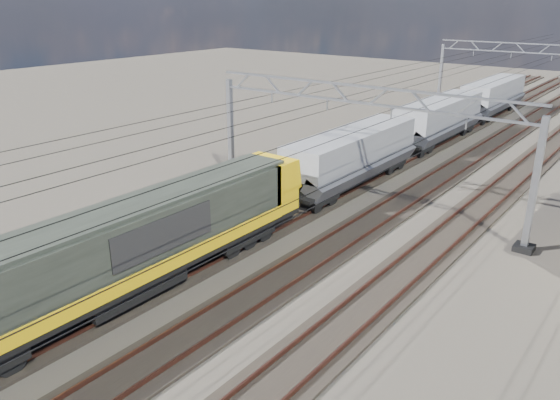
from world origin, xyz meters
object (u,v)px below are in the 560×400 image
Objects in this scene: catenary_gantry_far at (528,75)px; hopper_wagon_lead at (352,154)px; hopper_wagon_mid at (439,117)px; trackside_cabinet at (28,236)px; hopper_wagon_third at (493,95)px; locomotive at (123,248)px; catenary_gantry_mid at (356,143)px.

hopper_wagon_lead is (-2.00, -32.85, -1.67)m from catenary_gantry_far.
hopper_wagon_mid is (-2.00, -18.65, -1.67)m from catenary_gantry_far.
catenary_gantry_far reaches higher than hopper_wagon_mid.
catenary_gantry_far is 18.83m from hopper_wagon_mid.
hopper_wagon_lead is 10.88× the size of trackside_cabinet.
hopper_wagon_mid is 1.00× the size of hopper_wagon_third.
catenary_gantry_far reaches higher than locomotive.
hopper_wagon_mid is 10.88× the size of trackside_cabinet.
catenary_gantry_far reaches higher than hopper_wagon_third.
catenary_gantry_mid is 1.53× the size of hopper_wagon_third.
hopper_wagon_third is at bearing 93.63° from catenary_gantry_mid.
catenary_gantry_mid is 36.00m from catenary_gantry_far.
catenary_gantry_mid is 1.53× the size of hopper_wagon_lead.
hopper_wagon_mid reaches higher than trackside_cabinet.
locomotive reaches higher than hopper_wagon_mid.
hopper_wagon_mid is at bearing 90.00° from locomotive.
hopper_wagon_lead is (-0.00, 17.70, -0.09)m from locomotive.
hopper_wagon_mid is at bearing 96.58° from catenary_gantry_mid.
catenary_gantry_mid reaches higher than locomotive.
catenary_gantry_mid is at bearing 82.17° from locomotive.
hopper_wagon_lead is 1.00× the size of hopper_wagon_mid.
locomotive is (-2.00, -14.54, -1.58)m from catenary_gantry_mid.
locomotive is at bearing -90.00° from hopper_wagon_third.
hopper_wagon_mid is 14.20m from hopper_wagon_third.
hopper_wagon_third is at bearing 105.42° from trackside_cabinet.
catenary_gantry_far is 1.53× the size of hopper_wagon_third.
catenary_gantry_far is at bearing 65.78° from hopper_wagon_third.
catenary_gantry_far is 0.94× the size of locomotive.
hopper_wagon_lead is at bearing -93.48° from catenary_gantry_far.
catenary_gantry_mid is 17.58m from trackside_cabinet.
hopper_wagon_lead and hopper_wagon_mid have the same top height.
catenary_gantry_mid is 4.09m from hopper_wagon_lead.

